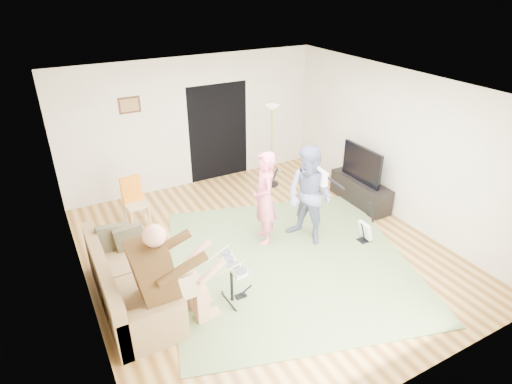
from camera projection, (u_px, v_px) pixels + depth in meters
floor at (264, 250)px, 7.14m from camera, size 6.00×6.00×0.00m
walls at (265, 178)px, 6.52m from camera, size 5.50×6.00×2.70m
ceiling at (266, 89)px, 5.89m from camera, size 6.00×6.00×0.00m
window_blinds at (69, 202)px, 5.41m from camera, size 0.00×2.05×2.05m
doorway at (218, 132)px, 9.22m from camera, size 2.10×0.00×2.10m
picture_frame at (129, 105)px, 8.06m from camera, size 0.42×0.03×0.32m
area_rug at (289, 261)px, 6.87m from camera, size 4.60×4.67×0.02m
sofa at (127, 287)px, 5.89m from camera, size 0.86×2.09×0.85m
drummer at (171, 286)px, 5.42m from camera, size 1.00×0.56×1.54m
drum_kit at (232, 284)px, 5.92m from camera, size 0.37×0.67×0.69m
singer at (264, 199)px, 7.05m from camera, size 0.53×0.68×1.63m
microphone at (275, 174)px, 6.95m from camera, size 0.06×0.06×0.24m
guitarist at (309, 196)px, 7.04m from camera, size 0.90×1.01×1.71m
guitar_held at (321, 177)px, 6.98m from camera, size 0.16×0.61×0.26m
guitar_spare at (366, 230)px, 7.29m from camera, size 0.27×0.25×0.76m
torchiere_lamp at (272, 132)px, 8.78m from camera, size 0.32×0.32×1.77m
dining_chair at (136, 208)px, 7.76m from camera, size 0.42×0.44×0.90m
tv_cabinet at (360, 191)px, 8.50m from camera, size 0.40×1.40×0.50m
television at (362, 164)px, 8.20m from camera, size 0.06×1.01×0.70m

